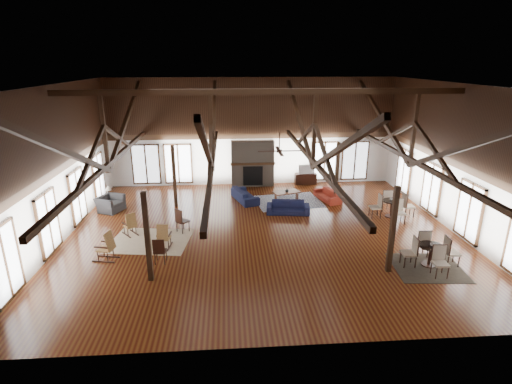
{
  "coord_description": "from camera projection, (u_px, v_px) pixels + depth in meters",
  "views": [
    {
      "loc": [
        -1.39,
        -15.28,
        6.89
      ],
      "look_at": [
        -0.21,
        1.0,
        1.47
      ],
      "focal_mm": 28.0,
      "sensor_mm": 36.0,
      "label": 1
    }
  ],
  "objects": [
    {
      "name": "wall_back",
      "position": [
        252.0,
        133.0,
        22.41
      ],
      "size": [
        16.0,
        0.02,
        6.0
      ],
      "primitive_type": "cube",
      "color": "white",
      "rests_on": "floor"
    },
    {
      "name": "cafe_table_far",
      "position": [
        392.0,
        206.0,
        18.26
      ],
      "size": [
        2.07,
        2.07,
        1.08
      ],
      "rotation": [
        0.0,
        0.0,
        0.01
      ],
      "color": "black",
      "rests_on": "floor"
    },
    {
      "name": "television",
      "position": [
        306.0,
        169.0,
        23.05
      ],
      "size": [
        0.96,
        0.25,
        0.55
      ],
      "primitive_type": "imported",
      "rotation": [
        0.0,
        0.0,
        0.13
      ],
      "color": "#B2B2B2",
      "rests_on": "tv_console"
    },
    {
      "name": "side_table_lamp",
      "position": [
        109.0,
        198.0,
        19.64
      ],
      "size": [
        0.42,
        0.42,
        1.07
      ],
      "color": "black",
      "rests_on": "floor"
    },
    {
      "name": "side_chair_a",
      "position": [
        181.0,
        219.0,
        16.55
      ],
      "size": [
        0.63,
        0.63,
        1.05
      ],
      "rotation": [
        0.0,
        0.0,
        -0.79
      ],
      "color": "black",
      "rests_on": "floor"
    },
    {
      "name": "floor",
      "position": [
        263.0,
        233.0,
        16.73
      ],
      "size": [
        16.0,
        16.0,
        0.0
      ],
      "primitive_type": "plane",
      "color": "#603414",
      "rests_on": "ground"
    },
    {
      "name": "wall_front",
      "position": [
        290.0,
        238.0,
        9.16
      ],
      "size": [
        16.0,
        0.02,
        6.0
      ],
      "primitive_type": "cube",
      "color": "white",
      "rests_on": "floor"
    },
    {
      "name": "vase",
      "position": [
        287.0,
        190.0,
        20.21
      ],
      "size": [
        0.24,
        0.24,
        0.2
      ],
      "primitive_type": "imported",
      "rotation": [
        0.0,
        0.0,
        0.37
      ],
      "color": "#B2B2B2",
      "rests_on": "coffee_table"
    },
    {
      "name": "rocking_chair_a",
      "position": [
        131.0,
        225.0,
        16.35
      ],
      "size": [
        0.78,
        0.83,
        0.97
      ],
      "rotation": [
        0.0,
        0.0,
        0.68
      ],
      "color": "olive",
      "rests_on": "floor"
    },
    {
      "name": "roof_truss",
      "position": [
        263.0,
        137.0,
        15.46
      ],
      "size": [
        15.6,
        14.07,
        3.14
      ],
      "color": "black",
      "rests_on": "wall_back"
    },
    {
      "name": "rug_navy",
      "position": [
        288.0,
        201.0,
        20.39
      ],
      "size": [
        3.55,
        2.87,
        0.01
      ],
      "primitive_type": "cube",
      "rotation": [
        0.0,
        0.0,
        0.15
      ],
      "color": "#1A2249",
      "rests_on": "floor"
    },
    {
      "name": "coffee_table",
      "position": [
        286.0,
        193.0,
        20.34
      ],
      "size": [
        1.45,
        1.05,
        0.5
      ],
      "rotation": [
        0.0,
        0.0,
        0.33
      ],
      "color": "#592C1A",
      "rests_on": "floor"
    },
    {
      "name": "tv_console",
      "position": [
        306.0,
        179.0,
        23.23
      ],
      "size": [
        1.24,
        0.46,
        0.62
      ],
      "primitive_type": "cube",
      "color": "black",
      "rests_on": "floor"
    },
    {
      "name": "rug_tan",
      "position": [
        150.0,
        241.0,
        15.95
      ],
      "size": [
        3.36,
        2.8,
        0.01
      ],
      "primitive_type": "cube",
      "rotation": [
        0.0,
        0.0,
        -0.14
      ],
      "color": "#C6AF8A",
      "rests_on": "floor"
    },
    {
      "name": "cup_near",
      "position": [
        432.0,
        244.0,
        13.81
      ],
      "size": [
        0.14,
        0.14,
        0.1
      ],
      "primitive_type": "imported",
      "rotation": [
        0.0,
        0.0,
        0.1
      ],
      "color": "#B2B2B2",
      "rests_on": "cafe_table_near"
    },
    {
      "name": "wall_left",
      "position": [
        55.0,
        167.0,
        15.23
      ],
      "size": [
        0.02,
        14.0,
        6.0
      ],
      "primitive_type": "cube",
      "color": "white",
      "rests_on": "floor"
    },
    {
      "name": "ceiling_fan",
      "position": [
        279.0,
        150.0,
        14.64
      ],
      "size": [
        1.6,
        1.6,
        0.75
      ],
      "color": "black",
      "rests_on": "roof_truss"
    },
    {
      "name": "cup_far",
      "position": [
        391.0,
        199.0,
        18.23
      ],
      "size": [
        0.13,
        0.13,
        0.1
      ],
      "primitive_type": "imported",
      "rotation": [
        0.0,
        0.0,
        0.08
      ],
      "color": "#B2B2B2",
      "rests_on": "cafe_table_far"
    },
    {
      "name": "cafe_table_near",
      "position": [
        431.0,
        252.0,
        13.91
      ],
      "size": [
        2.03,
        2.03,
        1.05
      ],
      "rotation": [
        0.0,
        0.0,
        -0.04
      ],
      "color": "black",
      "rests_on": "floor"
    },
    {
      "name": "sofa_navy_front",
      "position": [
        288.0,
        207.0,
        18.74
      ],
      "size": [
        2.08,
        1.02,
        0.58
      ],
      "primitive_type": "imported",
      "rotation": [
        0.0,
        0.0,
        -0.12
      ],
      "color": "#141738",
      "rests_on": "floor"
    },
    {
      "name": "side_chair_b",
      "position": [
        159.0,
        249.0,
        13.99
      ],
      "size": [
        0.44,
        0.44,
        0.98
      ],
      "rotation": [
        0.0,
        0.0,
        -0.06
      ],
      "color": "black",
      "rests_on": "floor"
    },
    {
      "name": "rocking_chair_c",
      "position": [
        107.0,
        247.0,
        14.28
      ],
      "size": [
        0.94,
        0.64,
        1.11
      ],
      "rotation": [
        0.0,
        0.0,
        1.34
      ],
      "color": "olive",
      "rests_on": "floor"
    },
    {
      "name": "post_grid",
      "position": [
        263.0,
        198.0,
        16.25
      ],
      "size": [
        8.16,
        7.16,
        3.05
      ],
      "color": "black",
      "rests_on": "floor"
    },
    {
      "name": "armchair",
      "position": [
        110.0,
        204.0,
        19.02
      ],
      "size": [
        1.44,
        1.36,
        0.74
      ],
      "primitive_type": "imported",
      "rotation": [
        0.0,
        0.0,
        1.16
      ],
      "color": "#303033",
      "rests_on": "floor"
    },
    {
      "name": "rocking_chair_b",
      "position": [
        164.0,
        237.0,
        15.2
      ],
      "size": [
        0.51,
        0.83,
        1.01
      ],
      "rotation": [
        0.0,
        0.0,
        -0.13
      ],
      "color": "olive",
      "rests_on": "floor"
    },
    {
      "name": "wall_right",
      "position": [
        458.0,
        160.0,
        16.33
      ],
      "size": [
        0.02,
        14.0,
        6.0
      ],
      "primitive_type": "cube",
      "color": "white",
      "rests_on": "floor"
    },
    {
      "name": "sofa_orange",
      "position": [
        327.0,
        195.0,
        20.55
      ],
      "size": [
        1.94,
        1.17,
        0.53
      ],
      "primitive_type": "imported",
      "rotation": [
        0.0,
        0.0,
        -1.3
      ],
      "color": "maroon",
      "rests_on": "floor"
    },
    {
      "name": "ceiling",
      "position": [
        264.0,
        85.0,
        14.84
      ],
      "size": [
        16.0,
        14.0,
        0.02
      ],
      "primitive_type": "cube",
      "color": "black",
      "rests_on": "wall_back"
    },
    {
      "name": "sofa_navy_left",
      "position": [
        245.0,
        195.0,
        20.45
      ],
      "size": [
        2.25,
        1.44,
        0.61
      ],
      "primitive_type": "imported",
      "rotation": [
        0.0,
        0.0,
        1.89
      ],
      "color": "#141837",
      "rests_on": "floor"
    },
    {
      "name": "fireplace",
      "position": [
        253.0,
        164.0,
        22.64
      ],
      "size": [
        2.5,
        0.69,
        2.6
      ],
      "color": "#695E50",
      "rests_on": "floor"
    },
    {
      "name": "rug_dark",
      "position": [
        427.0,
        267.0,
        13.9
      ],
      "size": [
        2.49,
        2.3,
        0.01
      ],
      "primitive_type": "cube",
      "rotation": [
        0.0,
        0.0,
        -0.09
      ],
      "color": "black",
      "rests_on": "floor"
    }
  ]
}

